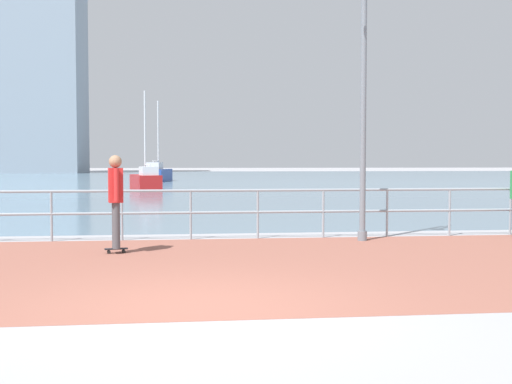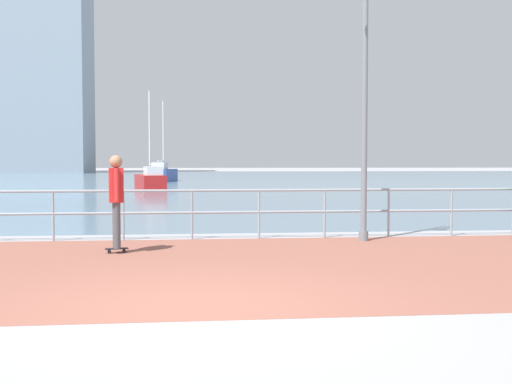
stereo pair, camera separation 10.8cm
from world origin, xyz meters
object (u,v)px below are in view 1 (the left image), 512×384
at_px(sailboat_white, 158,174).
at_px(sailboat_ivory, 146,180).
at_px(skateboarder, 116,194).
at_px(lamppost, 362,83).

xyz_separation_m(sailboat_white, sailboat_ivory, (-0.12, -15.39, -0.08)).
bearing_deg(skateboarder, sailboat_ivory, 91.99).
xyz_separation_m(lamppost, skateboarder, (-4.75, -1.10, -2.15)).
distance_m(lamppost, sailboat_white, 39.88).
distance_m(skateboarder, sailboat_white, 40.53).
bearing_deg(sailboat_ivory, lamppost, -76.83).
distance_m(lamppost, skateboarder, 5.33).
xyz_separation_m(skateboarder, sailboat_ivory, (-0.87, 25.13, -0.50)).
relative_size(lamppost, sailboat_ivory, 1.03).
height_order(lamppost, sailboat_ivory, lamppost).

